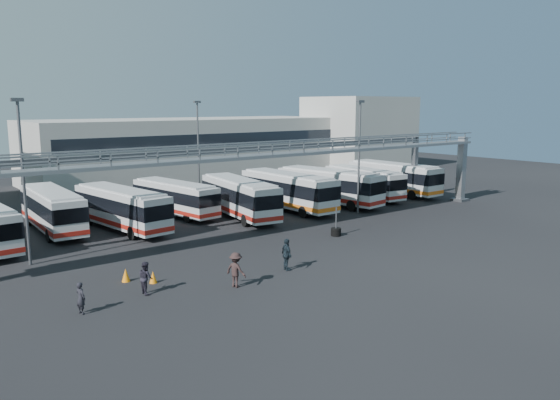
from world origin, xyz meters
TOP-DOWN VIEW (x-y plane):
  - ground at (0.00, 0.00)m, footprint 140.00×140.00m
  - gantry at (0.00, 5.87)m, footprint 51.40×5.15m
  - warehouse at (12.00, 38.00)m, footprint 42.00×14.00m
  - building_right at (38.00, 32.00)m, footprint 14.00×12.00m
  - light_pole_left at (-16.00, 8.00)m, footprint 0.70×0.35m
  - light_pole_mid at (12.00, 7.00)m, footprint 0.70×0.35m
  - light_pole_back at (4.00, 22.00)m, footprint 0.70×0.35m
  - bus_2 at (-12.18, 16.56)m, footprint 2.98×10.95m
  - bus_3 at (-7.73, 13.70)m, footprint 3.82×11.17m
  - bus_4 at (-1.79, 16.18)m, footprint 3.67×10.33m
  - bus_5 at (2.32, 12.01)m, footprint 4.31×11.49m
  - bus_6 at (7.87, 12.12)m, footprint 2.68×11.54m
  - bus_7 at (12.80, 11.75)m, footprint 4.34×11.82m
  - bus_8 at (18.38, 12.34)m, footprint 3.58×10.70m
  - bus_9 at (22.87, 12.08)m, footprint 2.68×11.43m
  - pedestrian_a at (-16.18, -2.10)m, footprint 0.50×0.64m
  - pedestrian_b at (-12.55, -1.35)m, footprint 0.68×0.86m
  - pedestrian_c at (-8.24, -3.39)m, footprint 1.07×1.41m
  - pedestrian_d at (-4.17, -2.71)m, footprint 0.73×1.22m
  - cone_left at (-12.61, 1.22)m, footprint 0.60×0.60m
  - cone_right at (-11.51, 0.03)m, footprint 0.46×0.46m
  - tire_stack at (4.24, 1.79)m, footprint 0.77×0.77m

SIDE VIEW (x-z plane):
  - ground at x=0.00m, z-range 0.00..0.00m
  - cone_right at x=-11.51m, z-range 0.00..0.68m
  - tire_stack at x=4.24m, z-range -0.73..1.47m
  - cone_left at x=-12.61m, z-range 0.00..0.75m
  - pedestrian_a at x=-16.18m, z-range 0.00..1.56m
  - pedestrian_b at x=-12.55m, z-range 0.00..1.73m
  - pedestrian_c at x=-8.24m, z-range 0.00..1.93m
  - pedestrian_d at x=-4.17m, z-range 0.00..1.95m
  - bus_4 at x=-1.79m, z-range 0.16..3.23m
  - bus_8 at x=18.38m, z-range 0.17..3.36m
  - bus_2 at x=-12.18m, z-range 0.18..3.47m
  - bus_3 at x=-7.73m, z-range 0.18..3.50m
  - bus_5 at x=2.32m, z-range 0.18..3.59m
  - bus_9 at x=22.87m, z-range 0.18..3.66m
  - bus_6 at x=7.87m, z-range 0.19..3.69m
  - bus_7 at x=12.80m, z-range 0.19..3.70m
  - warehouse at x=12.00m, z-range 0.00..8.00m
  - building_right at x=38.00m, z-range 0.00..11.00m
  - gantry at x=0.00m, z-range 1.96..9.06m
  - light_pole_left at x=-16.00m, z-range 0.62..10.83m
  - light_pole_mid at x=12.00m, z-range 0.62..10.83m
  - light_pole_back at x=4.00m, z-range 0.62..10.83m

